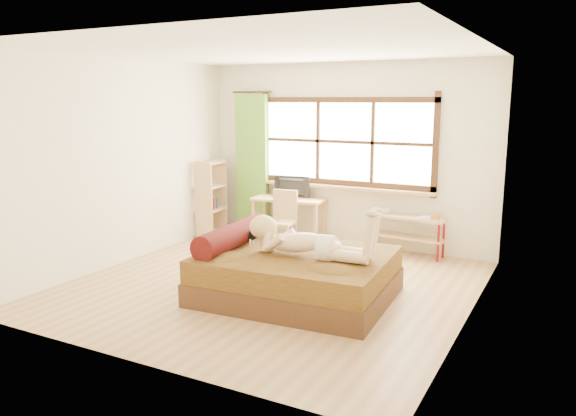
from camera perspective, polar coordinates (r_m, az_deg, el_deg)
The scene contains 18 objects.
floor at distance 6.71m, azimuth -1.74°, elevation -7.86°, with size 4.50×4.50×0.00m, color #9E754C.
ceiling at distance 6.37m, azimuth -1.89°, elevation 15.78°, with size 4.50×4.50×0.00m, color white.
wall_back at distance 8.42m, azimuth 5.82°, elevation 5.36°, with size 4.50×4.50×0.00m, color silver.
wall_front at distance 4.61m, azimuth -15.79°, elevation 0.35°, with size 4.50×4.50×0.00m, color silver.
wall_left at distance 7.76m, azimuth -16.46°, elevation 4.49°, with size 4.50×4.50×0.00m, color silver.
wall_right at distance 5.65m, azimuth 18.46°, elevation 2.10°, with size 4.50×4.50×0.00m, color silver.
window at distance 8.38m, azimuth 5.76°, elevation 6.42°, with size 2.80×0.16×1.46m.
curtain at distance 9.03m, azimuth -3.67°, elevation 4.49°, with size 0.55×0.10×2.20m, color #558D26.
bed at distance 6.26m, azimuth 0.47°, elevation -6.61°, with size 2.13×1.75×0.77m.
woman at distance 5.99m, azimuth 1.97°, elevation -2.12°, with size 1.42×0.40×0.61m, color #DEB78F, non-canonical shape.
kitten at distance 6.57m, azimuth -4.31°, elevation -2.59°, with size 0.30×0.12×0.24m, color black, non-canonical shape.
desk at distance 8.58m, azimuth 0.10°, elevation 0.43°, with size 1.14×0.61×0.68m.
monitor at distance 8.58m, azimuth 0.25°, elevation 2.15°, with size 0.57×0.07×0.33m, color black.
chair at distance 8.24m, azimuth -0.54°, elevation -0.85°, with size 0.42×0.42×0.86m.
pipe_shelf at distance 8.07m, azimuth 11.94°, elevation -1.83°, with size 1.14×0.38×0.63m.
cup at distance 8.12m, azimuth 9.88°, elevation -0.29°, with size 0.11×0.11×0.09m, color gray.
book at distance 7.99m, azimuth 13.28°, elevation -0.86°, with size 0.17×0.24×0.02m, color gray.
bookshelf at distance 9.07m, azimuth -7.79°, elevation 1.04°, with size 0.36×0.56×1.21m.
Camera 1 is at (3.14, -5.52, 2.17)m, focal length 35.00 mm.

